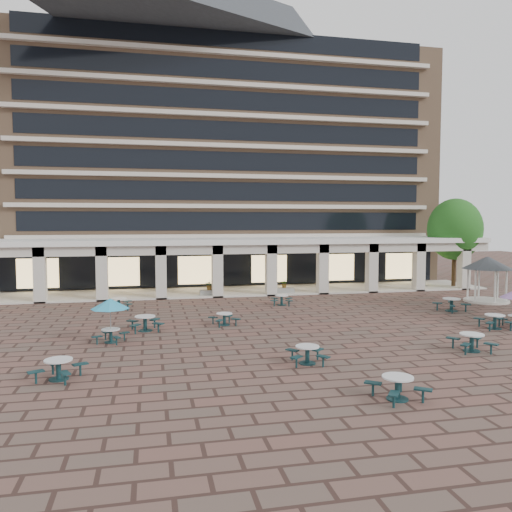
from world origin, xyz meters
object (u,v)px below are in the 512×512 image
Objects in this scene: picnic_table_2 at (472,341)px; picnic_table_0 at (59,367)px; planter_right at (284,288)px; planter_left at (210,290)px; picnic_table_1 at (398,386)px; gazebo at (487,268)px.

picnic_table_0 is at bearing -171.18° from picnic_table_2.
planter_left is at bearing 180.00° from planter_right.
gazebo reaches higher than picnic_table_1.
picnic_table_1 is 0.99× the size of picnic_table_2.
gazebo is at bearing -19.19° from planter_left.
picnic_table_2 is at bearing -62.94° from planter_left.
gazebo is 2.33× the size of planter_left.
gazebo is (9.70, 11.99, 1.98)m from picnic_table_2.
gazebo is 2.33× the size of planter_right.
gazebo reaches higher than picnic_table_0.
planter_right reaches higher than picnic_table_1.
planter_right reaches higher than picnic_table_2.
picnic_table_1 is 23.22m from gazebo.
picnic_table_1 is 1.27× the size of planter_right.
picnic_table_0 is 20.61m from planter_left.
planter_left reaches higher than planter_right.
planter_right is at bearing 74.50° from picnic_table_1.
planter_left reaches higher than picnic_table_0.
picnic_table_1 is 23.68m from planter_right.
picnic_table_0 is 1.36× the size of planter_right.
planter_left is (-9.54, 18.68, 0.04)m from picnic_table_2.
picnic_table_2 is at bearing 29.06° from picnic_table_1.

